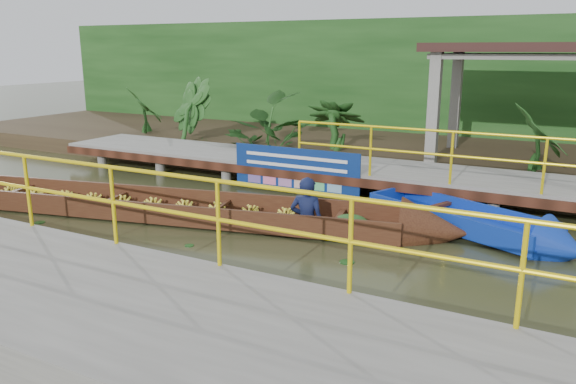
% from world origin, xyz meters
% --- Properties ---
extents(ground, '(80.00, 80.00, 0.00)m').
position_xyz_m(ground, '(0.00, 0.00, 0.00)').
color(ground, '#30361B').
rests_on(ground, ground).
extents(land_strip, '(30.00, 8.00, 0.45)m').
position_xyz_m(land_strip, '(0.00, 7.50, 0.23)').
color(land_strip, '#312518').
rests_on(land_strip, ground).
extents(far_dock, '(16.00, 2.06, 1.66)m').
position_xyz_m(far_dock, '(0.02, 3.43, 0.48)').
color(far_dock, slate).
rests_on(far_dock, ground).
extents(near_dock, '(18.00, 2.40, 1.73)m').
position_xyz_m(near_dock, '(1.00, -4.20, 0.30)').
color(near_dock, slate).
rests_on(near_dock, ground).
extents(pavilion, '(4.40, 3.00, 3.00)m').
position_xyz_m(pavilion, '(3.00, 6.30, 2.82)').
color(pavilion, slate).
rests_on(pavilion, ground).
extents(foliage_backdrop, '(30.00, 0.80, 4.00)m').
position_xyz_m(foliage_backdrop, '(0.00, 10.00, 2.00)').
color(foliage_backdrop, '#153B12').
rests_on(foliage_backdrop, ground).
extents(vendor_boat, '(11.03, 3.34, 2.15)m').
position_xyz_m(vendor_boat, '(-2.27, -0.11, 0.22)').
color(vendor_boat, '#36180E').
rests_on(vendor_boat, ground).
extents(moored_blue_boat, '(3.91, 2.45, 0.92)m').
position_xyz_m(moored_blue_boat, '(3.43, 1.27, 0.16)').
color(moored_blue_boat, '#0E2D9C').
rests_on(moored_blue_boat, ground).
extents(blue_banner, '(2.97, 0.04, 0.93)m').
position_xyz_m(blue_banner, '(-1.06, 2.48, 0.56)').
color(blue_banner, navy).
rests_on(blue_banner, ground).
extents(tropical_plants, '(14.42, 1.42, 1.77)m').
position_xyz_m(tropical_plants, '(-1.75, 5.30, 1.34)').
color(tropical_plants, '#153B12').
rests_on(tropical_plants, ground).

